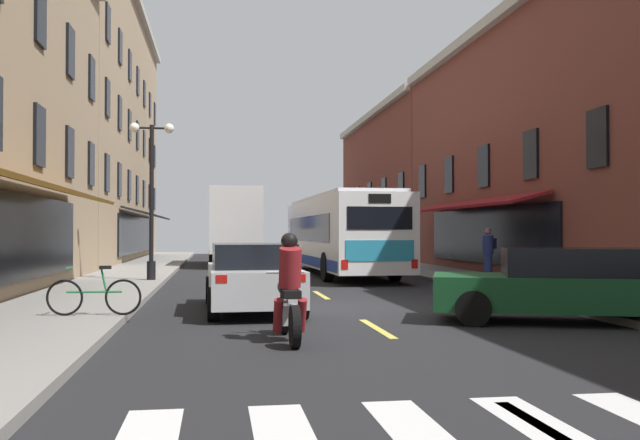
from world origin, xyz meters
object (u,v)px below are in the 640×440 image
(box_truck, at_px, (235,227))
(pedestrian_near, at_px, (488,252))
(transit_bus, at_px, (339,234))
(motorcycle_rider, at_px, (289,295))
(bicycle_near, at_px, (94,296))
(street_lamp_twin, at_px, (152,193))
(sedan_near, at_px, (252,277))
(sedan_mid, at_px, (569,285))

(box_truck, relative_size, pedestrian_near, 4.92)
(transit_bus, xyz_separation_m, motorcycle_rider, (-3.67, -16.23, -0.90))
(bicycle_near, height_order, street_lamp_twin, street_lamp_twin)
(box_truck, distance_m, sedan_near, 20.29)
(transit_bus, distance_m, sedan_mid, 14.98)
(bicycle_near, bearing_deg, sedan_near, 27.54)
(box_truck, distance_m, pedestrian_near, 15.26)
(motorcycle_rider, xyz_separation_m, pedestrian_near, (7.89, 11.53, 0.32))
(sedan_near, height_order, motorcycle_rider, motorcycle_rider)
(motorcycle_rider, distance_m, bicycle_near, 4.24)
(sedan_mid, relative_size, street_lamp_twin, 1.01)
(transit_bus, bearing_deg, sedan_near, -108.51)
(motorcycle_rider, relative_size, street_lamp_twin, 0.41)
(sedan_near, bearing_deg, street_lamp_twin, 109.03)
(transit_bus, height_order, pedestrian_near, transit_bus)
(pedestrian_near, bearing_deg, motorcycle_rider, 110.97)
(box_truck, bearing_deg, transit_bus, -64.75)
(box_truck, xyz_separation_m, sedan_mid, (5.50, -23.06, -1.26))
(transit_bus, height_order, sedan_near, transit_bus)
(box_truck, xyz_separation_m, street_lamp_twin, (-2.99, -12.07, 0.99))
(sedan_mid, height_order, pedestrian_near, pedestrian_near)
(box_truck, distance_m, street_lamp_twin, 12.47)
(motorcycle_rider, bearing_deg, box_truck, 90.45)
(street_lamp_twin, bearing_deg, sedan_mid, -52.31)
(sedan_mid, bearing_deg, motorcycle_rider, -165.53)
(sedan_mid, xyz_separation_m, street_lamp_twin, (-8.49, 11.00, 2.25))
(transit_bus, bearing_deg, motorcycle_rider, -102.76)
(box_truck, bearing_deg, bicycle_near, -98.17)
(transit_bus, relative_size, sedan_near, 2.64)
(box_truck, distance_m, bicycle_near, 22.07)
(sedan_near, relative_size, street_lamp_twin, 0.92)
(box_truck, bearing_deg, street_lamp_twin, -103.93)
(motorcycle_rider, height_order, bicycle_near, motorcycle_rider)
(motorcycle_rider, relative_size, pedestrian_near, 1.24)
(sedan_near, bearing_deg, box_truck, 89.52)
(bicycle_near, distance_m, street_lamp_twin, 10.03)
(transit_bus, bearing_deg, box_truck, 115.25)
(bicycle_near, bearing_deg, sedan_mid, -8.34)
(sedan_mid, height_order, bicycle_near, sedan_mid)
(transit_bus, distance_m, street_lamp_twin, 7.99)
(sedan_mid, relative_size, bicycle_near, 2.97)
(street_lamp_twin, bearing_deg, motorcycle_rider, -75.56)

